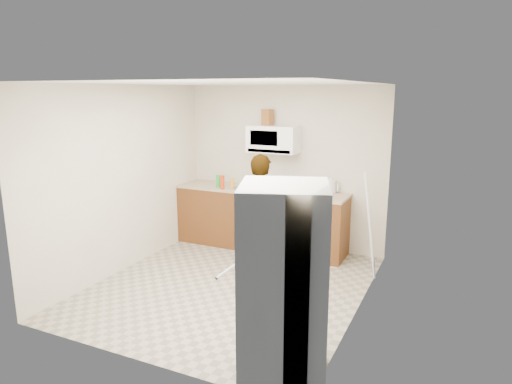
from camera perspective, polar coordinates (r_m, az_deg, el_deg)
The scene contains 20 objects.
floor at distance 5.90m, azimuth -3.20°, elevation -11.62°, with size 3.60×3.60×0.00m, color gray.
back_wall at distance 7.11m, azimuth 3.48°, elevation 3.10°, with size 3.20×0.02×2.50m, color beige.
right_wall at distance 4.98m, azimuth 13.00°, elevation -1.32°, with size 0.02×3.60×2.50m, color beige.
cabinet_left at distance 7.46m, azimuth -4.91°, elevation -2.76°, with size 1.12×0.62×0.90m, color #552F14.
counter_left at distance 7.35m, azimuth -4.98°, elevation 0.75°, with size 1.14×0.64×0.04m, color #9D886A.
cabinet_right at distance 6.80m, azimuth 7.82°, elevation -4.37°, with size 0.80×0.62×0.90m, color #552F14.
counter_right at distance 6.68m, azimuth 7.94°, elevation -0.53°, with size 0.82×0.64×0.04m, color #9D886A.
gas_range at distance 7.04m, azimuth 1.72°, elevation -3.36°, with size 0.76×0.65×1.13m.
microwave at distance 6.92m, azimuth 2.21°, elevation 6.62°, with size 0.76×0.38×0.40m, color white.
person at distance 6.20m, azimuth 0.53°, elevation -2.54°, with size 0.58×0.38×1.60m, color tan.
fridge at distance 3.84m, azimuth 3.41°, elevation -11.57°, with size 0.70×0.70×1.70m, color silver.
kettle at distance 6.84m, azimuth 9.35°, elevation 0.68°, with size 0.15×0.15×0.18m, color silver.
jug at distance 7.00m, azimuth 1.46°, elevation 9.32°, with size 0.14×0.14×0.24m, color brown.
saucepan at distance 7.12m, azimuth 0.89°, elevation 1.26°, with size 0.24×0.24×0.13m, color #B5B4B8.
tray at distance 6.76m, azimuth 2.16°, elevation 0.07°, with size 0.25×0.16×0.05m, color silver.
bottle_spray at distance 6.99m, azimuth -4.23°, elevation 1.22°, with size 0.06×0.06×0.22m, color #B42B0D.
bottle_hot_sauce at distance 7.07m, azimuth -3.02°, elevation 1.10°, with size 0.05×0.05×0.15m, color orange.
bottle_green_cap at distance 7.16m, azimuth -4.76°, elevation 1.37°, with size 0.06×0.06×0.19m, color green.
pot_lid at distance 7.09m, azimuth -2.12°, elevation 0.56°, with size 0.25×0.25×0.01m, color white.
broom at distance 5.94m, azimuth 14.08°, elevation -4.31°, with size 0.03×0.03×1.46m, color silver.
Camera 1 is at (2.56, -4.74, 2.42)m, focal length 32.00 mm.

